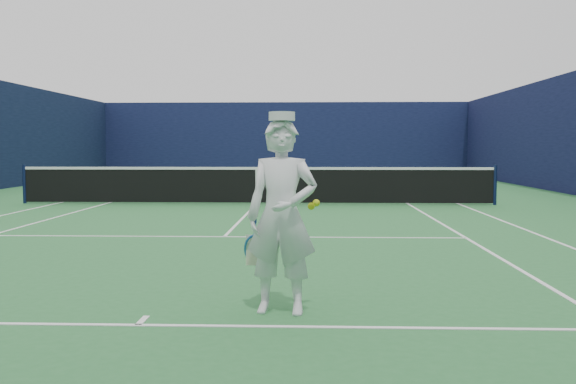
% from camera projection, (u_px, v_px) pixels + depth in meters
% --- Properties ---
extents(ground, '(80.00, 80.00, 0.00)m').
position_uv_depth(ground, '(257.00, 204.00, 17.39)').
color(ground, '#296C34').
rests_on(ground, ground).
extents(court_markings, '(11.03, 23.83, 0.01)m').
position_uv_depth(court_markings, '(257.00, 204.00, 17.39)').
color(court_markings, white).
rests_on(court_markings, ground).
extents(windscreen_fence, '(20.12, 36.12, 4.00)m').
position_uv_depth(windscreen_fence, '(256.00, 130.00, 17.25)').
color(windscreen_fence, '#0E1435').
rests_on(windscreen_fence, ground).
extents(tennis_net, '(12.88, 0.09, 1.07)m').
position_uv_depth(tennis_net, '(256.00, 184.00, 17.35)').
color(tennis_net, '#141E4C').
rests_on(tennis_net, ground).
extents(tennis_player, '(0.76, 0.56, 1.86)m').
position_uv_depth(tennis_player, '(282.00, 216.00, 5.92)').
color(tennis_player, white).
rests_on(tennis_player, ground).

